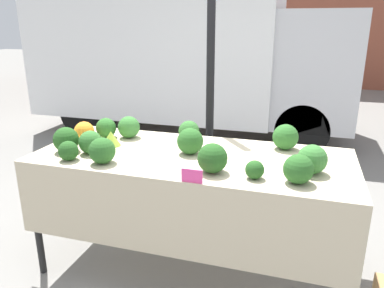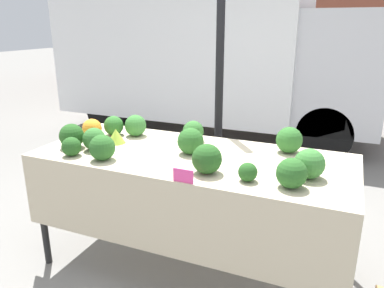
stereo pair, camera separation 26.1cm
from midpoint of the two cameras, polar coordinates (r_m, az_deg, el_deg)
ground_plane at (r=3.06m, az=-2.56°, el=-17.91°), size 40.00×40.00×0.00m
tent_pole at (r=3.25m, az=0.48°, el=9.40°), size 0.07×0.07×2.62m
parked_truck at (r=6.36m, az=-2.61°, el=14.36°), size 5.05×1.94×2.60m
market_table at (r=2.61m, az=-3.34°, el=-4.35°), size 2.22×0.95×0.91m
orange_cauliflower at (r=3.07m, az=-18.46°, el=1.79°), size 0.16×0.16×0.16m
romanesco_head at (r=2.91m, az=-14.77°, el=0.78°), size 0.14×0.14×0.11m
broccoli_head_0 at (r=2.77m, az=-17.85°, el=0.21°), size 0.17×0.17×0.17m
broccoli_head_1 at (r=2.77m, az=11.47°, el=1.01°), size 0.19×0.19×0.19m
broccoli_head_2 at (r=2.36m, az=14.88°, el=-2.33°), size 0.18×0.18×0.18m
broccoli_head_3 at (r=3.12m, az=-15.33°, el=2.35°), size 0.16×0.16×0.16m
broccoli_head_4 at (r=2.63m, az=-3.12°, el=0.39°), size 0.19×0.19×0.19m
broccoli_head_5 at (r=2.55m, az=-16.42°, el=-1.03°), size 0.18×0.18×0.18m
broccoli_head_6 at (r=2.91m, az=-3.04°, el=1.93°), size 0.16×0.16×0.16m
broccoli_head_7 at (r=2.69m, az=-21.00°, el=-1.01°), size 0.13×0.13×0.13m
broccoli_head_8 at (r=2.20m, az=12.67°, el=-3.82°), size 0.17×0.17×0.17m
broccoli_head_9 at (r=2.86m, az=-21.17°, el=0.57°), size 0.18×0.18×0.18m
broccoli_head_10 at (r=2.29m, az=-0.11°, el=-2.25°), size 0.19×0.19×0.19m
broccoli_head_11 at (r=3.07m, az=-12.03°, el=2.49°), size 0.18×0.18×0.18m
broccoli_head_12 at (r=2.23m, az=6.25°, el=-3.98°), size 0.11×0.11×0.11m
price_sign at (r=2.17m, az=-3.46°, el=-4.97°), size 0.13×0.01×0.08m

